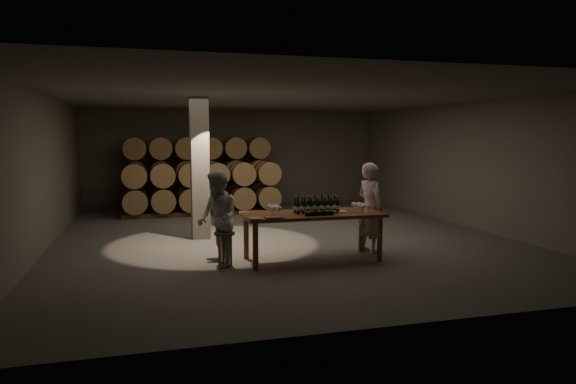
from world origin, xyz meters
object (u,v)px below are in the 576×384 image
object	(u,v)px
bottle_cluster	(317,206)
plate	(339,212)
tasting_table	(312,218)
person_man	(370,208)
person_woman	(218,219)
stool	(224,238)
notebook_near	(273,217)

from	to	relation	value
bottle_cluster	plate	distance (m)	0.44
tasting_table	plate	size ratio (longest dim) A/B	8.62
bottle_cluster	person_man	distance (m)	1.26
bottle_cluster	person_woman	distance (m)	1.87
person_man	bottle_cluster	bearing A→B (deg)	86.03
stool	person_woman	world-z (taller)	person_woman
tasting_table	stool	world-z (taller)	tasting_table
person_man	person_woman	distance (m)	3.10
stool	plate	bearing A→B (deg)	-0.01
bottle_cluster	person_woman	bearing A→B (deg)	-179.45
plate	stool	distance (m)	2.21
bottle_cluster	notebook_near	size ratio (longest dim) A/B	3.08
person_woman	stool	bearing A→B (deg)	63.66
bottle_cluster	plate	bearing A→B (deg)	-6.32
plate	notebook_near	world-z (taller)	notebook_near
notebook_near	person_man	distance (m)	2.30
bottle_cluster	stool	xyz separation A→B (m)	(-1.75, -0.05, -0.51)
person_woman	plate	bearing A→B (deg)	76.90
bottle_cluster	plate	world-z (taller)	bottle_cluster
plate	person_woman	size ratio (longest dim) A/B	0.17
stool	person_man	size ratio (longest dim) A/B	0.34
person_woman	tasting_table	bearing A→B (deg)	77.45
notebook_near	stool	world-z (taller)	notebook_near
bottle_cluster	person_woman	size ratio (longest dim) A/B	0.50
plate	person_man	size ratio (longest dim) A/B	0.17
plate	notebook_near	xyz separation A→B (m)	(-1.38, -0.41, 0.01)
stool	person_woman	bearing A→B (deg)	166.04
tasting_table	bottle_cluster	xyz separation A→B (m)	(0.09, 0.02, 0.22)
stool	notebook_near	bearing A→B (deg)	-27.49
notebook_near	stool	distance (m)	0.98
plate	notebook_near	distance (m)	1.44
tasting_table	bottle_cluster	world-z (taller)	bottle_cluster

